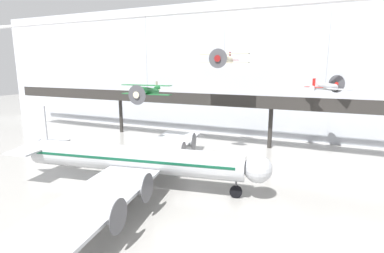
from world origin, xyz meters
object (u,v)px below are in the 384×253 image
object	(u,v)px
airliner_silver_main	(132,159)
suspended_plane_cream_biplane	(224,59)
suspended_plane_silver_racer	(325,86)
suspended_plane_green_biplane	(147,91)

from	to	relation	value
airliner_silver_main	suspended_plane_cream_biplane	xyz separation A→B (m)	(4.91, 17.07, 11.18)
suspended_plane_cream_biplane	suspended_plane_silver_racer	xyz separation A→B (m)	(14.05, 4.04, -3.86)
suspended_plane_cream_biplane	suspended_plane_green_biplane	xyz separation A→B (m)	(-10.10, -5.43, -4.55)
suspended_plane_silver_racer	airliner_silver_main	bearing A→B (deg)	171.98
suspended_plane_green_biplane	suspended_plane_cream_biplane	bearing A→B (deg)	116.27
suspended_plane_silver_racer	suspended_plane_cream_biplane	bearing A→B (deg)	139.95
suspended_plane_cream_biplane	suspended_plane_silver_racer	size ratio (longest dim) A/B	0.70
suspended_plane_green_biplane	suspended_plane_silver_racer	size ratio (longest dim) A/B	1.13
airliner_silver_main	suspended_plane_silver_racer	size ratio (longest dim) A/B	3.08
airliner_silver_main	suspended_plane_cream_biplane	bearing A→B (deg)	64.28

